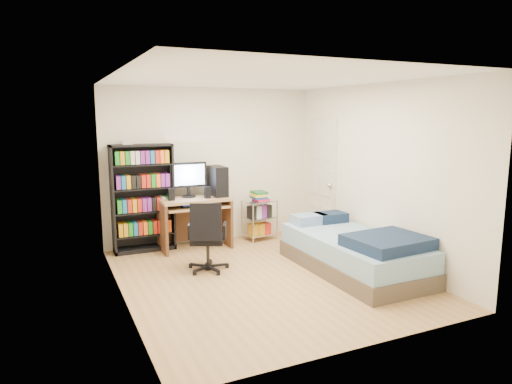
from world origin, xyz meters
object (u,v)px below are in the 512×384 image
bed (354,252)px  computer_desk (200,202)px  office_chair (208,249)px  media_shelf (143,197)px

bed → computer_desk: bearing=126.9°
computer_desk → office_chair: bearing=-103.3°
computer_desk → bed: 2.53m
computer_desk → office_chair: 1.26m
computer_desk → office_chair: size_ratio=1.42×
media_shelf → computer_desk: media_shelf is taller
media_shelf → bed: bearing=-42.2°
media_shelf → computer_desk: (0.85, -0.14, -0.12)m
media_shelf → office_chair: media_shelf is taller
office_chair → bed: bearing=-0.4°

